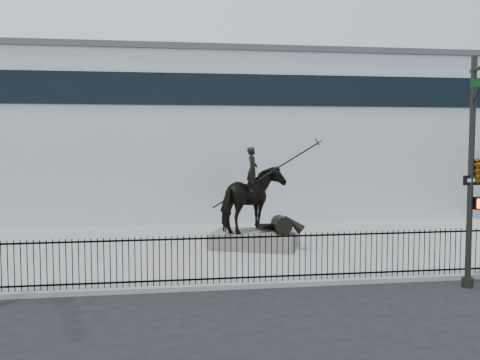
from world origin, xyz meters
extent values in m
plane|color=black|center=(0.00, 0.00, 0.00)|extent=(120.00, 120.00, 0.00)
cube|color=gray|center=(0.00, 7.00, 0.07)|extent=(30.00, 12.00, 0.15)
cube|color=silver|center=(0.00, 20.00, 4.50)|extent=(44.00, 14.00, 9.00)
cube|color=black|center=(0.00, 1.25, 0.30)|extent=(22.00, 0.05, 0.05)
cube|color=black|center=(0.00, 1.25, 1.55)|extent=(22.00, 0.05, 0.05)
cube|color=black|center=(0.00, 1.25, 0.90)|extent=(22.00, 0.03, 1.50)
cube|color=#5F5B56|center=(1.53, 6.63, 0.46)|extent=(3.93, 3.34, 0.62)
imported|color=black|center=(1.53, 6.63, 2.10)|extent=(3.05, 3.27, 2.65)
imported|color=black|center=(1.43, 6.67, 3.31)|extent=(0.64, 0.76, 1.79)
cylinder|color=black|center=(1.87, 6.50, 3.04)|extent=(3.99, 1.62, 2.69)
cylinder|color=black|center=(7.00, 0.20, 0.15)|extent=(0.36, 0.36, 0.30)
cylinder|color=black|center=(7.00, 0.20, 3.50)|extent=(0.18, 0.18, 7.00)
imported|color=#C57B15|center=(7.22, 0.20, 3.70)|extent=(0.53, 2.48, 1.00)
cube|color=black|center=(7.28, 0.15, 2.60)|extent=(0.38, 0.22, 0.38)
cube|color=black|center=(7.20, 0.15, 3.30)|extent=(0.95, 0.03, 0.30)
camera|label=1|loc=(-2.54, -15.46, 4.60)|focal=42.00mm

